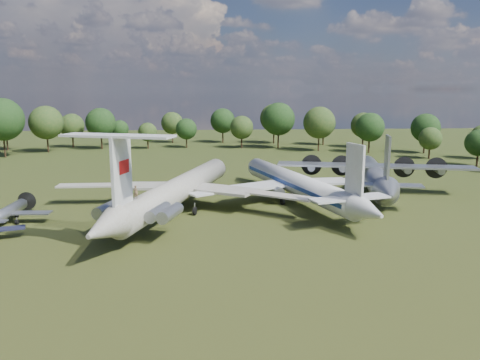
{
  "coord_description": "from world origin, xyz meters",
  "views": [
    {
      "loc": [
        5.0,
        -69.59,
        18.7
      ],
      "look_at": [
        10.01,
        0.61,
        5.0
      ],
      "focal_mm": 35.0,
      "sensor_mm": 36.0,
      "label": 1
    }
  ],
  "objects_px": {
    "tu104_jet": "(296,187)",
    "person_on_il62": "(136,192)",
    "il62_airliner": "(180,194)",
    "an12_transport": "(374,180)",
    "small_prop_northwest": "(6,216)"
  },
  "relations": [
    {
      "from": "small_prop_northwest",
      "to": "person_on_il62",
      "type": "bearing_deg",
      "value": -21.85
    },
    {
      "from": "il62_airliner",
      "to": "an12_transport",
      "type": "bearing_deg",
      "value": 33.07
    },
    {
      "from": "il62_airliner",
      "to": "small_prop_northwest",
      "type": "height_order",
      "value": "il62_airliner"
    },
    {
      "from": "person_on_il62",
      "to": "tu104_jet",
      "type": "bearing_deg",
      "value": -129.75
    },
    {
      "from": "tu104_jet",
      "to": "person_on_il62",
      "type": "distance_m",
      "value": 30.35
    },
    {
      "from": "il62_airliner",
      "to": "person_on_il62",
      "type": "xyz_separation_m",
      "value": [
        -4.57,
        -14.24,
        3.5
      ]
    },
    {
      "from": "il62_airliner",
      "to": "small_prop_northwest",
      "type": "bearing_deg",
      "value": -148.58
    },
    {
      "from": "tu104_jet",
      "to": "il62_airliner",
      "type": "bearing_deg",
      "value": 177.09
    },
    {
      "from": "an12_transport",
      "to": "person_on_il62",
      "type": "bearing_deg",
      "value": -135.88
    },
    {
      "from": "tu104_jet",
      "to": "an12_transport",
      "type": "xyz_separation_m",
      "value": [
        15.35,
        5.06,
        0.11
      ]
    },
    {
      "from": "il62_airliner",
      "to": "small_prop_northwest",
      "type": "distance_m",
      "value": 24.75
    },
    {
      "from": "tu104_jet",
      "to": "an12_transport",
      "type": "height_order",
      "value": "an12_transport"
    },
    {
      "from": "an12_transport",
      "to": "il62_airliner",
      "type": "bearing_deg",
      "value": -151.82
    },
    {
      "from": "person_on_il62",
      "to": "an12_transport",
      "type": "bearing_deg",
      "value": -136.65
    },
    {
      "from": "tu104_jet",
      "to": "small_prop_northwest",
      "type": "xyz_separation_m",
      "value": [
        -43.15,
        -10.16,
        -1.27
      ]
    }
  ]
}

